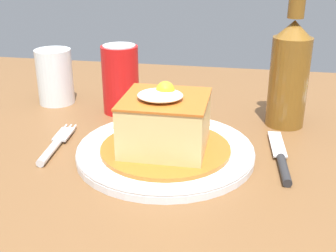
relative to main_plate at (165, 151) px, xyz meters
name	(u,v)px	position (x,y,z in m)	size (l,w,h in m)	color
dining_table	(175,178)	(-0.01, 0.12, -0.11)	(1.49, 0.80, 0.73)	brown
main_plate	(165,151)	(0.00, 0.00, 0.00)	(0.26, 0.26, 0.02)	white
sandwich_meal	(165,126)	(0.00, 0.00, 0.04)	(0.19, 0.19, 0.10)	#B75B1E
fork	(54,146)	(-0.17, -0.01, 0.00)	(0.03, 0.14, 0.01)	silver
knife	(282,162)	(0.17, 0.00, 0.00)	(0.03, 0.17, 0.01)	#262628
soda_can	(120,79)	(-0.12, 0.17, 0.05)	(0.07, 0.07, 0.12)	red
beer_bottle_amber	(290,68)	(0.18, 0.16, 0.09)	(0.06, 0.06, 0.27)	brown
drinking_glass	(55,80)	(-0.25, 0.19, 0.04)	(0.07, 0.07, 0.10)	gold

